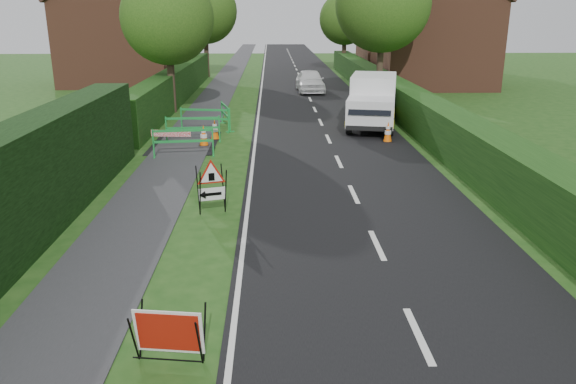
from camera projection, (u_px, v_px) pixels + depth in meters
name	position (u px, v px, depth m)	size (l,w,h in m)	color
ground	(259.00, 268.00, 10.91)	(120.00, 120.00, 0.00)	#1C4614
road_surface	(299.00, 75.00, 44.29)	(6.00, 90.00, 0.02)	black
footpath	(229.00, 75.00, 44.13)	(2.00, 90.00, 0.02)	#2D2D30
hedge_west_far	(178.00, 100.00, 31.71)	(1.00, 24.00, 1.80)	#14380F
hedge_east	(404.00, 118.00, 26.33)	(1.20, 50.00, 1.50)	#14380F
house_west	(120.00, 41.00, 38.29)	(7.50, 7.40, 7.88)	brown
house_east_a	(433.00, 42.00, 36.99)	(7.50, 7.40, 7.88)	brown
house_east_b	(401.00, 34.00, 50.35)	(7.50, 7.40, 7.88)	brown
tree_nw	(167.00, 18.00, 26.54)	(4.40, 4.40, 6.70)	#2D2116
tree_ne	(383.00, 4.00, 30.45)	(5.20, 5.20, 7.79)	#2D2116
tree_fw	(205.00, 11.00, 41.66)	(4.80, 4.80, 7.24)	#2D2116
tree_fe	(345.00, 19.00, 45.97)	(4.20, 4.20, 6.33)	#2D2116
red_rect_sign	(169.00, 333.00, 7.82)	(1.03, 0.71, 0.82)	black
triangle_sign	(210.00, 183.00, 13.56)	(0.99, 0.99, 1.16)	black
works_van	(373.00, 101.00, 23.90)	(2.83, 5.05, 2.18)	silver
traffic_cone_0	(388.00, 132.00, 21.35)	(0.38, 0.38, 0.79)	black
traffic_cone_1	(383.00, 118.00, 24.18)	(0.38, 0.38, 0.79)	black
traffic_cone_2	(378.00, 110.00, 26.21)	(0.38, 0.38, 0.79)	black
traffic_cone_3	(204.00, 136.00, 20.75)	(0.38, 0.38, 0.79)	black
traffic_cone_4	(215.00, 130.00, 21.80)	(0.38, 0.38, 0.79)	black
ped_barrier_0	(183.00, 139.00, 19.08)	(2.09, 0.57, 1.00)	#188834
ped_barrier_1	(193.00, 126.00, 21.29)	(2.08, 0.50, 1.00)	#188834
ped_barrier_2	(205.00, 117.00, 23.12)	(2.09, 0.68, 1.00)	#188834
ped_barrier_3	(226.00, 113.00, 24.00)	(0.84, 2.08, 1.00)	#188834
redwhite_plank	(172.00, 145.00, 20.99)	(1.50, 0.04, 0.25)	red
hatchback_car	(310.00, 81.00, 34.76)	(1.62, 4.02, 1.37)	white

